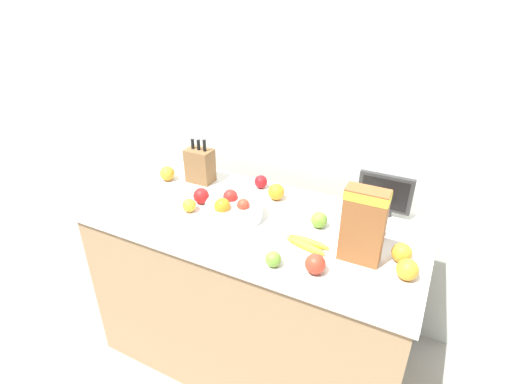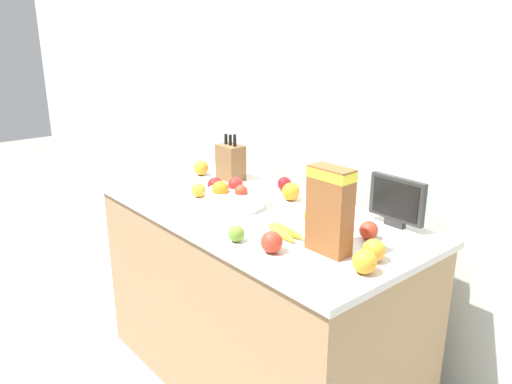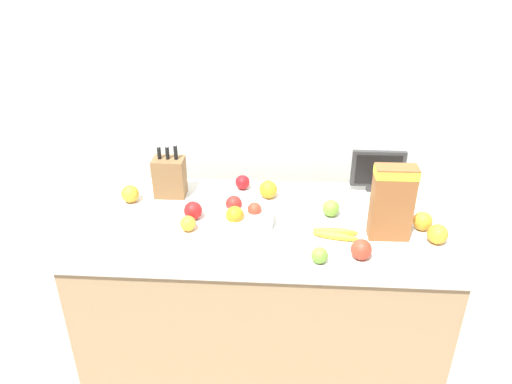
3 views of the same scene
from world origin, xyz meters
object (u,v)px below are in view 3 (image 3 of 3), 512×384
banana_bunch (335,234)px  orange_by_cereal (438,234)px  small_monitor (378,170)px  apple_rightmost (320,255)px  cereal_box (392,200)px  apple_rear (242,182)px  orange_mid_right (423,221)px  apple_by_knife_block (331,208)px  fruit_bowl (241,216)px  apple_middle (361,249)px  orange_back_center (188,224)px  apple_near_bananas (193,210)px  orange_mid_left (130,194)px  knife_block (170,177)px  orange_near_bowl (268,189)px  apple_front (385,204)px

banana_bunch → orange_by_cereal: orange_by_cereal is taller
small_monitor → apple_rightmost: (-0.31, -0.61, -0.08)m
cereal_box → apple_rear: bearing=148.1°
apple_rightmost → orange_mid_right: (0.45, 0.27, 0.01)m
banana_bunch → apple_by_knife_block: (-0.01, 0.17, 0.02)m
fruit_bowl → apple_rightmost: 0.41m
apple_by_knife_block → orange_mid_right: orange_mid_right is taller
apple_middle → orange_back_center: size_ratio=1.21×
apple_rightmost → apple_near_bananas: size_ratio=0.80×
apple_rear → orange_mid_left: bearing=-162.7°
orange_by_cereal → orange_mid_right: orange_by_cereal is taller
orange_by_cereal → apple_rightmost: bearing=-161.4°
knife_block → apple_by_knife_block: knife_block is taller
cereal_box → orange_by_cereal: (0.19, -0.03, -0.13)m
cereal_box → orange_mid_right: cereal_box is taller
knife_block → fruit_bowl: bearing=-35.1°
knife_block → orange_near_bowl: 0.48m
orange_by_cereal → orange_near_bowl: orange_near_bowl is taller
apple_by_knife_block → apple_rightmost: bearing=-100.9°
knife_block → apple_middle: bearing=-28.7°
apple_rear → orange_by_cereal: 0.94m
apple_front → apple_middle: 0.40m
apple_near_bananas → orange_by_cereal: size_ratio=0.97×
small_monitor → apple_middle: bearing=-104.0°
apple_by_knife_block → orange_back_center: (-0.62, -0.16, -0.00)m
apple_middle → apple_near_bananas: (-0.71, 0.26, -0.00)m
fruit_bowl → knife_block: bearing=144.9°
banana_bunch → apple_rightmost: apple_rightmost is taller
cereal_box → orange_back_center: bearing=179.4°
cereal_box → orange_back_center: size_ratio=4.76×
small_monitor → apple_middle: small_monitor is taller
apple_rightmost → apple_front: bearing=52.2°
apple_by_knife_block → small_monitor: bearing=46.4°
apple_front → orange_mid_right: size_ratio=0.90×
apple_by_knife_block → orange_mid_left: (-0.94, 0.07, 0.00)m
apple_near_bananas → orange_mid_right: bearing=-1.7°
banana_bunch → apple_rear: apple_rear is taller
cereal_box → apple_front: cereal_box is taller
apple_middle → apple_near_bananas: size_ratio=1.01×
orange_mid_right → orange_mid_left: orange_mid_left is taller
orange_mid_right → orange_near_bowl: orange_near_bowl is taller
banana_bunch → apple_rear: size_ratio=2.76×
apple_rear → apple_middle: (0.51, -0.55, 0.01)m
cereal_box → orange_mid_right: (0.16, 0.07, -0.14)m
apple_rear → orange_back_center: 0.44m
knife_block → small_monitor: knife_block is taller
orange_back_center → fruit_bowl: bearing=13.2°
apple_rear → apple_front: apple_front is taller
small_monitor → banana_bunch: 0.49m
apple_rear → apple_middle: apple_middle is taller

